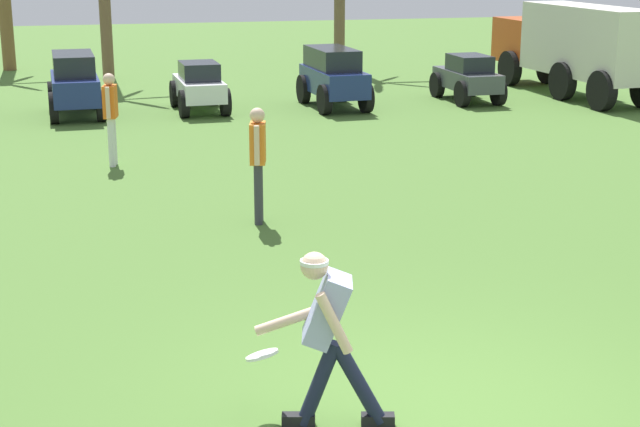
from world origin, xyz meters
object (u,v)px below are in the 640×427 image
(frisbee_thrower, at_px, (328,331))
(box_truck, at_px, (573,45))
(parked_car_slot_c, at_px, (199,86))
(parked_car_slot_e, at_px, (468,77))
(frisbee_in_flight, at_px, (262,355))
(teammate_midfield, at_px, (258,154))
(parked_car_slot_d, at_px, (333,76))
(parked_car_slot_b, at_px, (75,83))
(teammate_near_sideline, at_px, (111,110))

(frisbee_thrower, bearing_deg, box_truck, 56.71)
(parked_car_slot_c, bearing_deg, parked_car_slot_e, -0.59)
(frisbee_in_flight, xyz_separation_m, parked_car_slot_e, (7.63, 14.62, 0.05))
(teammate_midfield, xyz_separation_m, parked_car_slot_d, (3.35, 9.02, -0.22))
(parked_car_slot_d, height_order, box_truck, box_truck)
(parked_car_slot_c, bearing_deg, box_truck, 1.27)
(teammate_midfield, xyz_separation_m, parked_car_slot_c, (0.32, 9.19, -0.38))
(parked_car_slot_b, xyz_separation_m, parked_car_slot_d, (5.71, -0.25, 0.00))
(teammate_midfield, distance_m, box_truck, 13.35)
(frisbee_in_flight, relative_size, parked_car_slot_c, 0.17)
(frisbee_in_flight, distance_m, parked_car_slot_d, 15.13)
(teammate_near_sideline, bearing_deg, frisbee_in_flight, -85.14)
(frisbee_thrower, relative_size, parked_car_slot_e, 0.64)
(box_truck, bearing_deg, frisbee_in_flight, -125.04)
(parked_car_slot_b, relative_size, parked_car_slot_d, 0.99)
(parked_car_slot_c, height_order, box_truck, box_truck)
(parked_car_slot_c, relative_size, parked_car_slot_e, 1.00)
(frisbee_thrower, height_order, box_truck, box_truck)
(frisbee_thrower, distance_m, frisbee_in_flight, 0.62)
(parked_car_slot_e, bearing_deg, parked_car_slot_c, 179.41)
(frisbee_in_flight, height_order, parked_car_slot_c, parked_car_slot_c)
(frisbee_thrower, distance_m, parked_car_slot_d, 15.32)
(parked_car_slot_d, relative_size, parked_car_slot_e, 1.10)
(teammate_near_sideline, height_order, parked_car_slot_e, teammate_near_sideline)
(teammate_near_sideline, bearing_deg, frisbee_thrower, -82.69)
(teammate_near_sideline, distance_m, parked_car_slot_c, 5.58)
(parked_car_slot_b, relative_size, parked_car_slot_c, 1.09)
(parked_car_slot_d, xyz_separation_m, box_truck, (6.12, 0.38, 0.51))
(frisbee_thrower, distance_m, box_truck, 18.19)
(parked_car_slot_c, height_order, parked_car_slot_d, parked_car_slot_d)
(frisbee_thrower, xyz_separation_m, frisbee_in_flight, (-0.45, 0.32, -0.29))
(parked_car_slot_b, distance_m, box_truck, 11.85)
(frisbee_thrower, relative_size, box_truck, 0.24)
(frisbee_in_flight, height_order, box_truck, box_truck)
(parked_car_slot_e, bearing_deg, parked_car_slot_d, -178.04)
(teammate_near_sideline, relative_size, box_truck, 0.26)
(teammate_midfield, bearing_deg, parked_car_slot_e, 53.86)
(frisbee_thrower, height_order, parked_car_slot_e, frisbee_thrower)
(box_truck, bearing_deg, parked_car_slot_d, -176.45)
(teammate_near_sideline, xyz_separation_m, parked_car_slot_c, (2.09, 5.16, -0.38))
(teammate_midfield, height_order, parked_car_slot_d, teammate_midfield)
(parked_car_slot_b, bearing_deg, frisbee_thrower, -82.99)
(frisbee_in_flight, distance_m, parked_car_slot_e, 16.49)
(parked_car_slot_b, distance_m, parked_car_slot_d, 5.72)
(frisbee_thrower, bearing_deg, parked_car_slot_c, 86.84)
(teammate_near_sideline, xyz_separation_m, parked_car_slot_d, (5.12, 4.98, -0.22))
(frisbee_thrower, xyz_separation_m, parked_car_slot_b, (-1.85, 15.07, -0.08))
(parked_car_slot_e, bearing_deg, box_truck, 5.43)
(frisbee_thrower, bearing_deg, teammate_midfield, 85.00)
(parked_car_slot_b, bearing_deg, teammate_midfield, -75.71)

